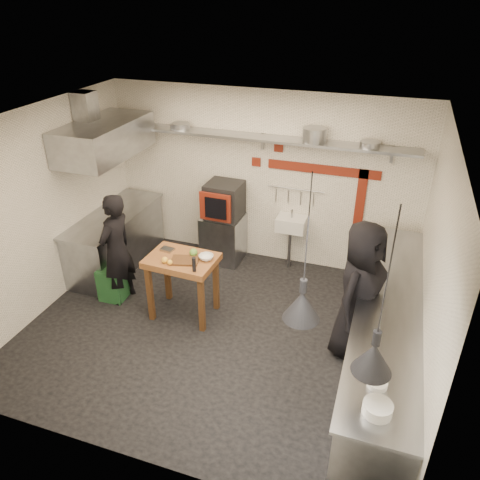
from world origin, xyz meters
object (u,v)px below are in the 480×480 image
(combi_oven, at_px, (224,200))
(green_bin, at_px, (113,283))
(chef_left, at_px, (117,250))
(chef_right, at_px, (359,291))
(oven_stand, at_px, (223,238))
(prep_table, at_px, (183,286))

(combi_oven, height_order, green_bin, combi_oven)
(chef_left, bearing_deg, combi_oven, 152.47)
(chef_left, distance_m, chef_right, 3.36)
(oven_stand, bearing_deg, prep_table, -87.87)
(combi_oven, bearing_deg, chef_left, -121.83)
(green_bin, height_order, prep_table, prep_table)
(prep_table, height_order, chef_left, chef_left)
(combi_oven, xyz_separation_m, prep_table, (-0.02, -1.60, -0.63))
(prep_table, relative_size, chef_right, 0.51)
(green_bin, bearing_deg, oven_stand, 53.95)
(combi_oven, relative_size, green_bin, 1.16)
(combi_oven, distance_m, chef_right, 2.82)
(combi_oven, bearing_deg, chef_right, -32.96)
(oven_stand, bearing_deg, combi_oven, 4.22)
(oven_stand, xyz_separation_m, chef_right, (2.35, -1.60, 0.50))
(combi_oven, distance_m, green_bin, 2.14)
(prep_table, bearing_deg, chef_left, -178.88)
(chef_left, bearing_deg, prep_table, 94.49)
(green_bin, relative_size, chef_right, 0.28)
(oven_stand, xyz_separation_m, prep_table, (0.01, -1.60, 0.06))
(prep_table, bearing_deg, chef_right, 2.53)
(green_bin, height_order, chef_left, chef_left)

